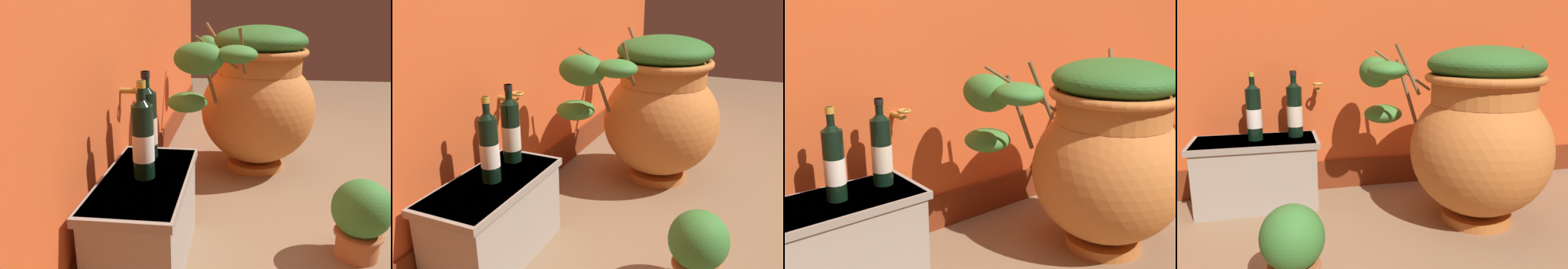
# 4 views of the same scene
# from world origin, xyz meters

# --- Properties ---
(terracotta_urn) EXTENTS (1.00, 0.77, 0.83)m
(terracotta_urn) POSITION_xyz_m (0.56, 0.52, 0.43)
(terracotta_urn) COLOR #C17033
(terracotta_urn) RESTS_ON ground_plane
(stone_ledge) EXTENTS (0.62, 0.30, 0.35)m
(stone_ledge) POSITION_xyz_m (-0.45, 0.93, 0.19)
(stone_ledge) COLOR #9E9384
(stone_ledge) RESTS_ON ground_plane
(wine_bottle_left) EXTENTS (0.07, 0.07, 0.34)m
(wine_bottle_left) POSITION_xyz_m (-0.44, 0.93, 0.50)
(wine_bottle_left) COLOR black
(wine_bottle_left) RESTS_ON stone_ledge
(wine_bottle_middle) EXTENTS (0.08, 0.08, 0.34)m
(wine_bottle_middle) POSITION_xyz_m (-0.24, 0.96, 0.50)
(wine_bottle_middle) COLOR black
(wine_bottle_middle) RESTS_ON stone_ledge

